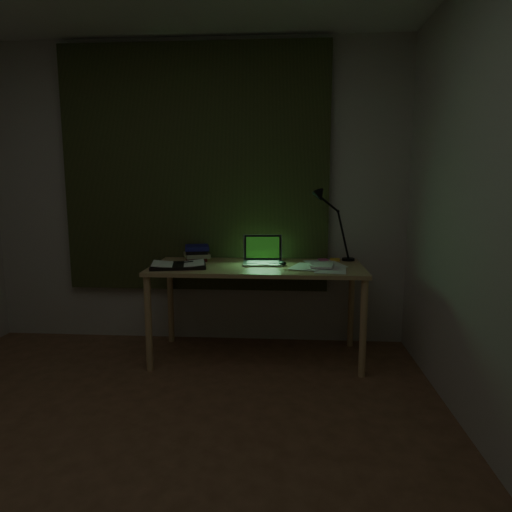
{
  "coord_description": "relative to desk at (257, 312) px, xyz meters",
  "views": [
    {
      "loc": [
        0.77,
        -1.82,
        1.34
      ],
      "look_at": [
        0.54,
        1.45,
        0.82
      ],
      "focal_mm": 32.0,
      "sensor_mm": 36.0,
      "label": 1
    }
  ],
  "objects": [
    {
      "name": "desk",
      "position": [
        0.0,
        0.0,
        0.0
      ],
      "size": [
        1.6,
        0.7,
        0.73
      ],
      "primitive_type": null,
      "color": "tan",
      "rests_on": "floor"
    },
    {
      "name": "curtain",
      "position": [
        -0.54,
        0.39,
        1.09
      ],
      "size": [
        2.2,
        0.06,
        2.0
      ],
      "primitive_type": "cube",
      "color": "#30371B",
      "rests_on": "wall_back"
    },
    {
      "name": "floor",
      "position": [
        -0.54,
        -1.57,
        -0.36
      ],
      "size": [
        3.5,
        4.0,
        0.0
      ],
      "primitive_type": "cube",
      "color": "brown",
      "rests_on": "ground"
    },
    {
      "name": "sticky_pink",
      "position": [
        0.51,
        0.24,
        0.37
      ],
      "size": [
        0.08,
        0.08,
        0.02
      ],
      "primitive_type": "cube",
      "rotation": [
        0.0,
        0.0,
        0.19
      ],
      "color": "#E3589B",
      "rests_on": "desk"
    },
    {
      "name": "laptop",
      "position": [
        0.04,
        0.05,
        0.47
      ],
      "size": [
        0.32,
        0.36,
        0.22
      ],
      "primitive_type": null,
      "rotation": [
        0.0,
        0.0,
        0.07
      ],
      "color": "#A7A7AC",
      "rests_on": "desk"
    },
    {
      "name": "desk_lamp",
      "position": [
        0.72,
        0.28,
        0.63
      ],
      "size": [
        0.41,
        0.34,
        0.54
      ],
      "primitive_type": null,
      "rotation": [
        0.0,
        0.0,
        0.19
      ],
      "color": "black",
      "rests_on": "desk"
    },
    {
      "name": "open_textbook",
      "position": [
        -0.58,
        -0.11,
        0.38
      ],
      "size": [
        0.45,
        0.36,
        0.03
      ],
      "primitive_type": null,
      "rotation": [
        0.0,
        0.0,
        0.21
      ],
      "color": "white",
      "rests_on": "desk"
    },
    {
      "name": "loose_papers",
      "position": [
        0.43,
        -0.02,
        0.37
      ],
      "size": [
        0.38,
        0.4,
        0.02
      ],
      "primitive_type": null,
      "rotation": [
        0.0,
        0.0,
        0.08
      ],
      "color": "white",
      "rests_on": "desk"
    },
    {
      "name": "sticky_yellow",
      "position": [
        0.61,
        0.27,
        0.37
      ],
      "size": [
        0.09,
        0.09,
        0.02
      ],
      "primitive_type": "cube",
      "rotation": [
        0.0,
        0.0,
        -0.1
      ],
      "color": "yellow",
      "rests_on": "desk"
    },
    {
      "name": "wall_back",
      "position": [
        -0.54,
        0.43,
        0.89
      ],
      "size": [
        3.5,
        0.0,
        2.5
      ],
      "primitive_type": "cube",
      "color": "beige",
      "rests_on": "ground"
    },
    {
      "name": "mouse",
      "position": [
        0.19,
        0.01,
        0.38
      ],
      "size": [
        0.06,
        0.09,
        0.03
      ],
      "primitive_type": "ellipsoid",
      "rotation": [
        0.0,
        0.0,
        0.04
      ],
      "color": "black",
      "rests_on": "desk"
    },
    {
      "name": "book_stack",
      "position": [
        -0.51,
        0.22,
        0.42
      ],
      "size": [
        0.23,
        0.26,
        0.12
      ],
      "primitive_type": null,
      "rotation": [
        0.0,
        0.0,
        0.2
      ],
      "color": "white",
      "rests_on": "desk"
    }
  ]
}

